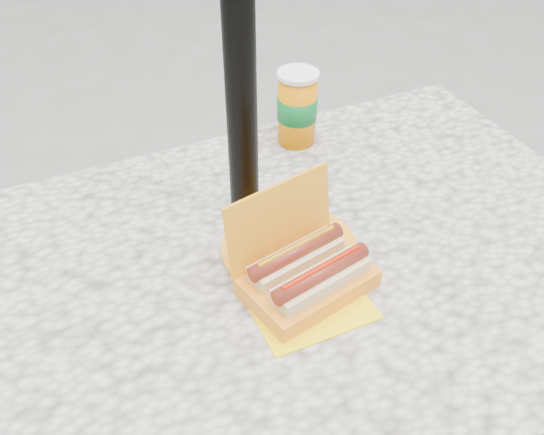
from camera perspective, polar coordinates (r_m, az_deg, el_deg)
name	(u,v)px	position (r m, az deg, el deg)	size (l,w,h in m)	color
picnic_table	(283,310)	(1.05, 1.06, -8.70)	(1.20, 0.80, 0.75)	beige
umbrella_pole	(238,15)	(0.90, -3.20, 18.46)	(0.05, 0.05, 2.20)	black
hotdog_box	(306,272)	(0.91, 3.20, -5.14)	(0.22, 0.18, 0.16)	orange
fries_plate	(289,250)	(0.98, 1.65, -3.08)	(0.22, 0.30, 0.04)	yellow
soda_cup	(297,108)	(1.22, 2.37, 10.30)	(0.08, 0.08, 0.15)	orange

